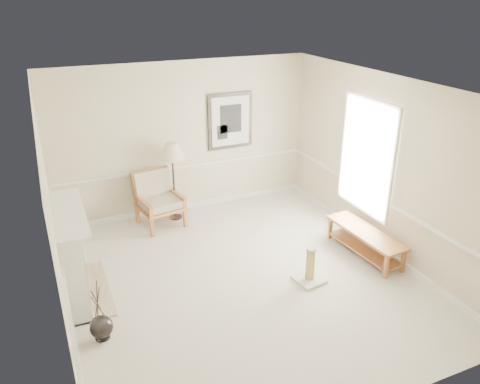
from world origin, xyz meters
The scene contains 8 objects.
ground centered at (0.00, 0.00, 0.00)m, with size 5.50×5.50×0.00m, color silver.
room centered at (0.14, 0.08, 1.87)m, with size 5.04×5.54×2.92m.
fireplace centered at (-2.34, 0.60, 0.64)m, with size 0.64×1.64×1.31m.
floor_vase centered at (-2.15, -0.50, 0.16)m, with size 0.30×0.30×0.87m.
armchair centered at (-0.68, 2.34, 0.54)m, with size 0.88×0.92×1.00m.
floor_lamp centered at (-0.34, 2.40, 1.31)m, with size 0.61×0.61×1.51m.
bench centered at (2.15, -0.16, 0.29)m, with size 0.55×1.54×0.43m.
scratching_post centered at (0.91, -0.47, 0.18)m, with size 0.46×0.46×0.58m.
Camera 1 is at (-2.43, -5.51, 4.08)m, focal length 35.00 mm.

